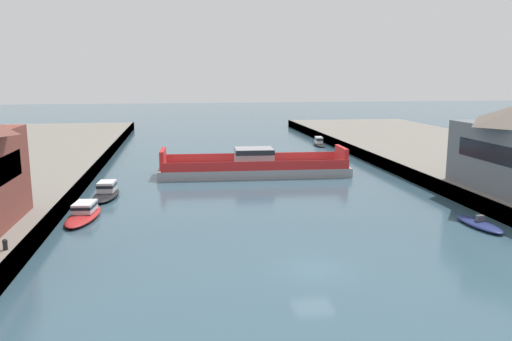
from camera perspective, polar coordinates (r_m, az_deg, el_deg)
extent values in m
plane|color=#385666|center=(32.43, 6.55, -11.21)|extent=(400.00, 400.00, 0.00)
cube|color=#423D38|center=(51.29, -20.07, -2.71)|extent=(0.30, 140.00, 1.49)
cube|color=#423D38|center=(56.84, 19.22, -1.39)|extent=(0.30, 140.00, 1.49)
cube|color=#939399|center=(62.29, -0.24, 0.04)|extent=(23.45, 7.77, 1.10)
cube|color=red|center=(65.32, -0.53, 1.52)|extent=(22.21, 1.17, 1.10)
cube|color=red|center=(58.89, 0.09, 0.51)|extent=(22.21, 1.17, 1.10)
cube|color=#939399|center=(62.01, -0.24, 1.54)|extent=(4.80, 3.89, 2.19)
cube|color=black|center=(61.90, -0.24, 2.22)|extent=(4.84, 3.93, 0.60)
cube|color=red|center=(64.08, 9.67, 1.69)|extent=(0.72, 4.69, 2.20)
cube|color=red|center=(61.88, -10.50, 1.34)|extent=(0.72, 4.69, 2.20)
ellipsoid|color=black|center=(88.77, 7.17, 2.92)|extent=(2.09, 5.62, 0.36)
cube|color=silver|center=(89.07, 7.13, 3.44)|extent=(1.30, 2.02, 1.16)
cube|color=black|center=(89.05, 7.13, 3.53)|extent=(1.34, 2.07, 0.35)
ellipsoid|color=black|center=(52.75, -16.61, -2.67)|extent=(2.75, 6.58, 0.55)
cube|color=silver|center=(53.04, -16.55, -1.73)|extent=(1.76, 2.36, 1.01)
cube|color=black|center=(53.01, -16.55, -1.60)|extent=(1.81, 2.43, 0.30)
ellipsoid|color=red|center=(45.52, -18.97, -4.90)|extent=(3.06, 7.26, 0.56)
cube|color=silver|center=(45.84, -18.84, -3.91)|extent=(1.88, 2.63, 0.80)
cube|color=black|center=(45.82, -18.84, -3.79)|extent=(1.93, 2.70, 0.24)
ellipsoid|color=navy|center=(44.78, 23.97, -5.57)|extent=(2.18, 5.42, 0.47)
cube|color=#4C4C51|center=(44.65, 24.02, -4.97)|extent=(0.64, 0.45, 0.50)
cube|color=black|center=(49.46, 25.10, 1.82)|extent=(0.08, 10.22, 1.72)
cylinder|color=black|center=(34.88, -26.54, -7.63)|extent=(0.28, 0.28, 0.55)
sphere|color=black|center=(34.80, -26.58, -7.20)|extent=(0.32, 0.32, 0.32)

